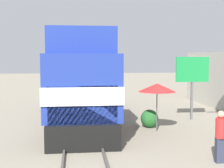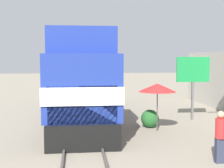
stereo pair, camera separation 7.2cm
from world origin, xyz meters
TOP-DOWN VIEW (x-y plane):
  - ground_plane at (0.00, 0.00)m, footprint 120.00×120.00m
  - rail_near at (-0.72, 0.00)m, footprint 0.08×31.18m
  - rail_far at (0.72, 0.00)m, footprint 0.08×31.18m
  - locomotive at (0.00, 4.91)m, footprint 3.17×14.54m
  - vendor_umbrella at (3.65, 1.21)m, footprint 1.80×1.80m
  - billboard_sign at (6.40, 3.77)m, footprint 1.94×0.12m
  - shrub_cluster at (3.49, 2.04)m, footprint 0.92×0.92m
  - person_bystander at (4.58, -3.55)m, footprint 0.34×0.34m

SIDE VIEW (x-z plane):
  - ground_plane at x=0.00m, z-range 0.00..0.00m
  - rail_near at x=-0.72m, z-range 0.00..0.15m
  - rail_far at x=0.72m, z-range 0.00..0.15m
  - shrub_cluster at x=3.49m, z-range 0.00..0.92m
  - person_bystander at x=4.58m, z-range 0.08..1.87m
  - locomotive at x=0.00m, z-range -0.40..4.46m
  - vendor_umbrella at x=3.65m, z-range 0.96..3.29m
  - billboard_sign at x=6.40m, z-range 0.87..4.49m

